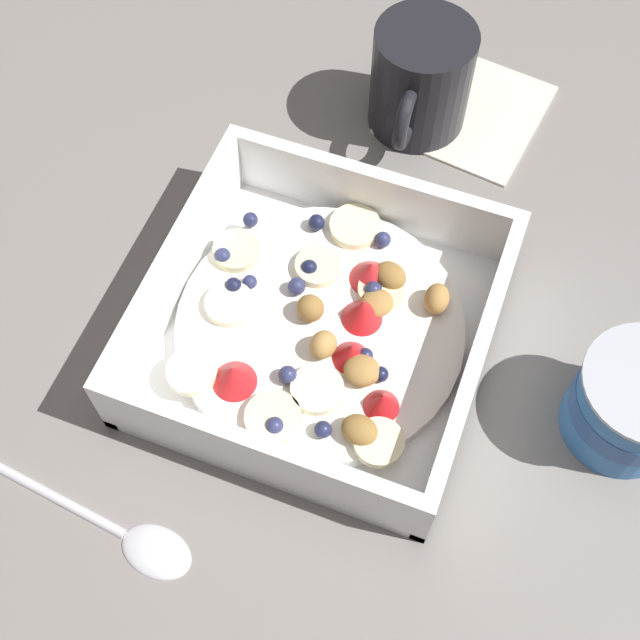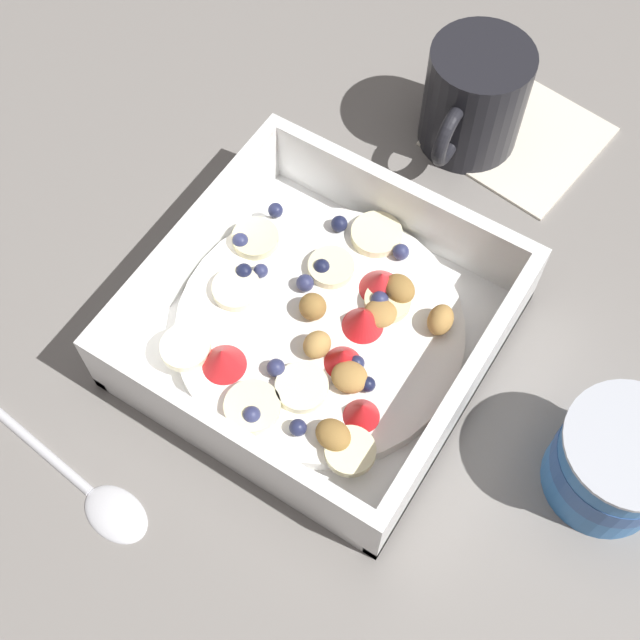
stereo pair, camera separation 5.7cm
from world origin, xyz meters
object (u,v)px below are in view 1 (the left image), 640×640
fruit_bowl (321,328)px  spoon (120,531)px  yogurt_cup (633,404)px  coffee_mug (420,81)px  folded_napkin (466,109)px

fruit_bowl → spoon: (0.17, -0.07, -0.02)m
spoon → yogurt_cup: size_ratio=2.10×
fruit_bowl → coffee_mug: (-0.22, 0.00, 0.03)m
spoon → yogurt_cup: bearing=123.3°
fruit_bowl → spoon: bearing=-22.1°
coffee_mug → spoon: bearing=-10.1°
spoon → coffee_mug: size_ratio=1.59×
yogurt_cup → spoon: bearing=-56.7°
fruit_bowl → folded_napkin: size_ratio=1.89×
coffee_mug → folded_napkin: coffee_mug is taller
spoon → folded_napkin: size_ratio=1.45×
yogurt_cup → fruit_bowl: bearing=-87.0°
spoon → yogurt_cup: (-0.19, 0.28, 0.03)m
yogurt_cup → folded_napkin: (-0.24, -0.17, -0.03)m
fruit_bowl → spoon: size_ratio=1.30×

